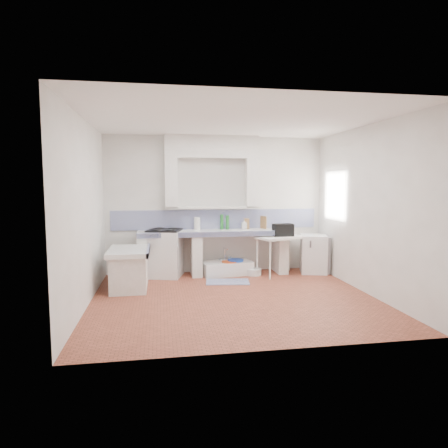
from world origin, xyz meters
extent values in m
plane|color=#9E4B36|center=(0.00, 0.00, 0.00)|extent=(4.50, 4.50, 0.00)
plane|color=white|center=(0.00, 0.00, 2.80)|extent=(4.50, 4.50, 0.00)
plane|color=white|center=(0.00, 2.00, 1.40)|extent=(4.50, 0.00, 4.50)
plane|color=white|center=(0.00, -2.00, 1.40)|extent=(4.50, 0.00, 4.50)
plane|color=white|center=(-2.25, 0.00, 1.40)|extent=(0.00, 4.50, 4.50)
plane|color=white|center=(2.25, 0.00, 1.40)|extent=(0.00, 4.50, 4.50)
cube|color=white|center=(-0.10, 1.88, 2.58)|extent=(1.90, 0.25, 0.45)
cube|color=#3A2212|center=(2.42, 1.20, 1.60)|extent=(0.35, 0.86, 1.06)
cube|color=white|center=(2.28, 1.20, 1.98)|extent=(0.01, 0.84, 0.24)
cube|color=white|center=(-0.10, 1.70, 0.86)|extent=(3.00, 0.60, 0.08)
cube|color=navy|center=(-0.10, 1.42, 0.86)|extent=(3.00, 0.04, 0.10)
cube|color=white|center=(-1.50, 1.70, 0.41)|extent=(0.20, 0.55, 0.82)
cube|color=white|center=(-0.45, 1.70, 0.41)|extent=(0.20, 0.55, 0.82)
cube|color=white|center=(1.30, 1.70, 0.41)|extent=(0.20, 0.55, 0.82)
cube|color=white|center=(-1.70, 0.90, 0.66)|extent=(0.70, 1.10, 0.08)
cube|color=white|center=(-1.70, 0.90, 0.31)|extent=(0.60, 1.00, 0.62)
cube|color=navy|center=(-1.37, 0.90, 0.66)|extent=(0.04, 1.10, 0.10)
cube|color=navy|center=(0.00, 1.99, 1.10)|extent=(4.27, 0.03, 0.40)
cube|color=white|center=(-1.07, 1.70, 0.46)|extent=(0.79, 0.77, 0.91)
cube|color=white|center=(0.16, 1.66, 0.12)|extent=(1.07, 0.69, 0.24)
cube|color=white|center=(1.23, 1.47, 0.39)|extent=(1.07, 0.83, 0.04)
cube|color=white|center=(1.96, 1.53, 0.39)|extent=(0.63, 0.63, 0.78)
cylinder|color=red|center=(-0.20, 1.63, 0.13)|extent=(0.35, 0.35, 0.26)
cylinder|color=#D94510|center=(0.20, 1.57, 0.14)|extent=(0.38, 0.38, 0.28)
cylinder|color=#1743BC|center=(0.35, 1.65, 0.15)|extent=(0.42, 0.42, 0.30)
cylinder|color=white|center=(0.69, 1.53, 0.06)|extent=(0.39, 0.39, 0.13)
cylinder|color=silver|center=(0.06, 1.85, 0.14)|extent=(0.08, 0.08, 0.29)
cylinder|color=silver|center=(0.27, 1.85, 0.16)|extent=(0.10, 0.10, 0.33)
cube|color=black|center=(1.28, 1.49, 0.91)|extent=(0.41, 0.25, 0.25)
cylinder|color=#207129|center=(0.10, 1.85, 1.06)|extent=(0.08, 0.08, 0.31)
cylinder|color=#207129|center=(0.21, 1.84, 1.05)|extent=(0.07, 0.07, 0.29)
cube|color=olive|center=(0.61, 1.85, 1.01)|extent=(0.12, 0.10, 0.22)
cube|color=olive|center=(0.98, 1.85, 1.03)|extent=(0.10, 0.18, 0.26)
cylinder|color=white|center=(-0.41, 1.85, 1.03)|extent=(0.17, 0.17, 0.26)
imported|color=white|center=(0.55, 1.82, 1.01)|extent=(0.10, 0.10, 0.21)
cube|color=#3C488C|center=(0.07, 1.04, 0.01)|extent=(0.86, 0.57, 0.01)
camera|label=1|loc=(-1.15, -5.97, 1.82)|focal=31.13mm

